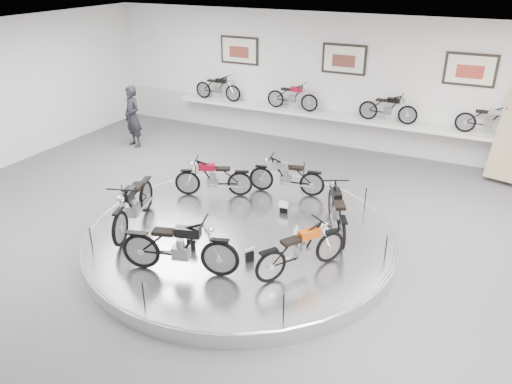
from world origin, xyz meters
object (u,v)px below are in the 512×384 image
at_px(bike_e, 179,246).
at_px(bike_f, 302,249).
at_px(shelf, 337,117).
at_px(display_platform, 241,236).
at_px(visitor, 133,117).
at_px(bike_b, 287,176).
at_px(bike_a, 337,210).
at_px(bike_d, 133,204).
at_px(bike_c, 214,177).

xyz_separation_m(bike_e, bike_f, (1.93, 0.95, -0.07)).
relative_size(shelf, bike_e, 6.03).
height_order(display_platform, visitor, visitor).
relative_size(shelf, bike_b, 7.10).
bearing_deg(display_platform, bike_a, 24.39).
distance_m(bike_e, visitor, 7.87).
bearing_deg(display_platform, visitor, 146.59).
distance_m(bike_f, visitor, 8.78).
bearing_deg(bike_d, display_platform, 94.60).
xyz_separation_m(bike_d, bike_f, (3.72, -0.02, -0.07)).
height_order(bike_d, bike_e, bike_d).
bearing_deg(bike_c, shelf, -128.35).
xyz_separation_m(shelf, bike_a, (1.79, -5.59, -0.21)).
bearing_deg(bike_b, bike_e, 73.62).
relative_size(bike_a, bike_b, 1.08).
bearing_deg(bike_a, shelf, -8.63).
xyz_separation_m(shelf, visitor, (-5.77, -2.59, -0.05)).
distance_m(shelf, bike_e, 8.22).
relative_size(bike_a, visitor, 0.88).
bearing_deg(display_platform, bike_f, -27.16).
bearing_deg(bike_d, bike_c, 143.35).
distance_m(bike_a, bike_b, 2.07).
bearing_deg(shelf, bike_a, -72.28).
height_order(bike_b, bike_c, bike_c).
relative_size(bike_b, visitor, 0.81).
bearing_deg(visitor, shelf, 45.45).
distance_m(shelf, bike_a, 5.87).
xyz_separation_m(bike_c, bike_e, (1.09, -3.03, 0.08)).
bearing_deg(bike_c, bike_f, 121.74).
bearing_deg(bike_b, shelf, -98.49).
bearing_deg(bike_a, bike_d, 86.90).
xyz_separation_m(display_platform, visitor, (-5.77, 3.81, 0.80)).
bearing_deg(display_platform, bike_e, -98.07).
distance_m(display_platform, bike_a, 2.06).
distance_m(bike_a, bike_e, 3.32).
bearing_deg(bike_b, bike_c, 19.47).
xyz_separation_m(bike_d, visitor, (-3.72, 4.65, 0.11)).
bearing_deg(bike_f, bike_b, 61.40).
bearing_deg(display_platform, bike_d, -157.76).
xyz_separation_m(bike_e, visitor, (-5.51, 5.62, 0.12)).
relative_size(display_platform, shelf, 0.58).
bearing_deg(bike_b, bike_d, 42.49).
distance_m(bike_d, visitor, 5.95).
distance_m(bike_c, bike_d, 2.17).
bearing_deg(bike_d, visitor, -158.99).
relative_size(display_platform, visitor, 3.36).
xyz_separation_m(bike_a, bike_d, (-3.84, -1.65, 0.05)).
height_order(bike_c, bike_f, bike_f).
relative_size(bike_c, bike_d, 0.85).
distance_m(display_platform, bike_e, 1.95).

